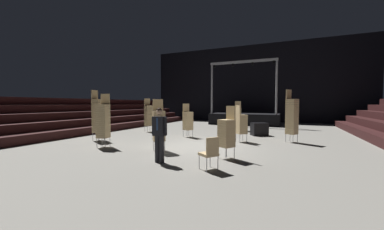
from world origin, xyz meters
name	(u,v)px	position (x,y,z in m)	size (l,w,h in m)	color
ground_plane	(197,147)	(0.00, 0.00, -0.05)	(22.00, 30.00, 0.10)	gray
arena_end_wall	(251,84)	(0.00, 15.00, 4.00)	(22.00, 0.30, 8.00)	black
bleacher_bank_left	(73,115)	(-9.12, 1.00, 1.12)	(3.75, 24.00, 2.25)	black
stage_riser	(244,118)	(0.00, 11.32, 0.60)	(5.98, 2.89, 5.54)	black
man_with_tie	(159,132)	(-0.06, -3.06, 0.99)	(0.57, 0.26, 1.74)	black
chair_stack_front_left	(159,125)	(-1.00, -1.59, 1.03)	(0.62, 0.62, 2.05)	#B2B5BA
chair_stack_front_right	(238,116)	(0.40, 6.56, 1.03)	(0.51, 0.51, 2.05)	#B2B5BA
chair_stack_mid_left	(149,115)	(-4.87, 3.31, 1.11)	(0.60, 0.60, 2.22)	#B2B5BA
chair_stack_mid_right	(227,132)	(1.76, -1.71, 0.90)	(0.61, 0.61, 1.79)	#B2B5BA
chair_stack_mid_centre	(292,116)	(3.82, 2.67, 1.28)	(0.60, 0.60, 2.56)	#B2B5BA
chair_stack_rear_left	(98,115)	(-5.20, -0.64, 1.28)	(0.47, 0.47, 2.56)	#B2B5BA
chair_stack_rear_right	(241,124)	(1.57, 1.82, 0.90)	(0.62, 0.62, 1.79)	#B2B5BA
chair_stack_rear_centre	(103,120)	(-3.63, -1.85, 1.15)	(0.53, 0.53, 2.31)	#B2B5BA
chair_stack_aisle_left	(188,120)	(-1.50, 2.24, 0.94)	(0.60, 0.60, 1.88)	#B2B5BA
equipment_road_case	(259,129)	(2.11, 4.49, 0.37)	(0.90, 0.60, 0.75)	black
loose_chair_near_man	(210,151)	(1.68, -3.20, 0.53)	(0.61, 0.61, 0.95)	#B2B5BA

